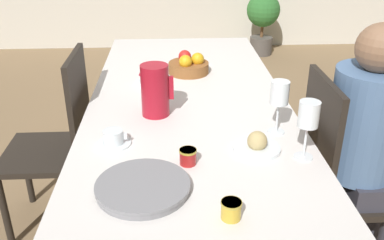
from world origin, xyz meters
name	(u,v)px	position (x,y,z in m)	size (l,w,h in m)	color
ground_plane	(189,221)	(0.00, 0.00, 0.00)	(20.00, 20.00, 0.00)	#7F6647
dining_table	(188,115)	(0.00, 0.00, 0.65)	(0.93, 2.18, 0.73)	silver
chair_person_side	(340,177)	(0.65, -0.34, 0.49)	(0.42, 0.42, 0.95)	black
chair_opposite	(60,141)	(-0.65, 0.05, 0.49)	(0.42, 0.42, 0.95)	black
person_seated	(371,139)	(0.74, -0.36, 0.69)	(0.39, 0.41, 1.17)	#33333D
red_pitcher	(155,90)	(-0.15, -0.16, 0.85)	(0.15, 0.12, 0.23)	#A31423
wine_glass_water	(280,95)	(0.34, -0.36, 0.89)	(0.07, 0.07, 0.22)	white
wine_glass_juice	(308,117)	(0.39, -0.56, 0.89)	(0.07, 0.07, 0.22)	white
teacup_near_person	(114,139)	(-0.31, -0.42, 0.76)	(0.13, 0.13, 0.06)	silver
teacup_across	(147,79)	(-0.20, 0.22, 0.76)	(0.13, 0.13, 0.06)	silver
serving_tray	(143,187)	(-0.18, -0.74, 0.75)	(0.30, 0.30, 0.03)	gray
bread_plate	(257,144)	(0.23, -0.49, 0.75)	(0.18, 0.18, 0.08)	silver
jam_jar_amber	(231,209)	(0.08, -0.88, 0.76)	(0.06, 0.06, 0.06)	gold
jam_jar_red	(188,156)	(-0.03, -0.58, 0.76)	(0.06, 0.06, 0.06)	#A81E1E
fruit_bowl	(189,65)	(0.02, 0.37, 0.77)	(0.22, 0.22, 0.12)	brown
potted_plant	(263,18)	(1.00, 3.05, 0.44)	(0.38, 0.38, 0.71)	#4C4742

